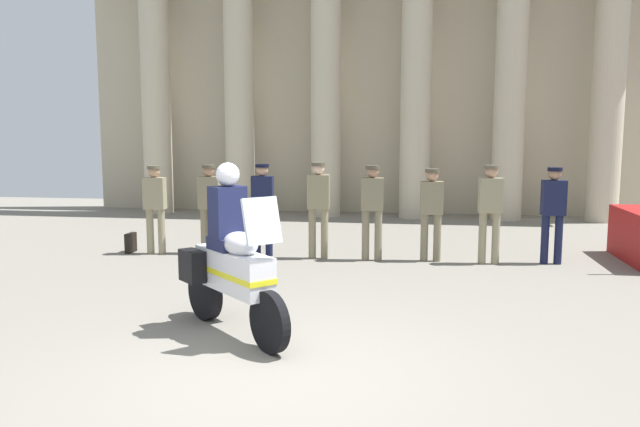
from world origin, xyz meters
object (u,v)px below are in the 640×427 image
(motorcycle_with_rider, at_px, (231,263))
(officer_in_row_5, at_px, (431,207))
(officer_in_row_2, at_px, (263,202))
(officer_in_row_4, at_px, (372,205))
(officer_in_row_6, at_px, (490,206))
(briefcase_on_ground, at_px, (131,243))
(officer_in_row_0, at_px, (155,202))
(officer_in_row_1, at_px, (209,202))
(officer_in_row_7, at_px, (553,207))
(officer_in_row_3, at_px, (318,202))

(motorcycle_with_rider, bearing_deg, officer_in_row_5, 106.93)
(officer_in_row_2, relative_size, motorcycle_with_rider, 0.87)
(officer_in_row_4, bearing_deg, officer_in_row_6, 176.26)
(briefcase_on_ground, bearing_deg, officer_in_row_6, -0.53)
(officer_in_row_0, height_order, motorcycle_with_rider, motorcycle_with_rider)
(officer_in_row_1, relative_size, briefcase_on_ground, 4.53)
(officer_in_row_0, xyz_separation_m, officer_in_row_2, (1.98, 0.12, 0.02))
(officer_in_row_7, bearing_deg, motorcycle_with_rider, 41.69)
(officer_in_row_6, xyz_separation_m, officer_in_row_7, (1.05, 0.15, -0.02))
(officer_in_row_1, distance_m, officer_in_row_5, 3.99)
(motorcycle_with_rider, bearing_deg, officer_in_row_7, 90.34)
(officer_in_row_1, height_order, officer_in_row_5, officer_in_row_1)
(officer_in_row_3, distance_m, officer_in_row_5, 1.95)
(officer_in_row_1, height_order, briefcase_on_ground, officer_in_row_1)
(officer_in_row_3, xyz_separation_m, briefcase_on_ground, (-3.53, 0.04, -0.82))
(officer_in_row_0, distance_m, officer_in_row_2, 1.98)
(officer_in_row_2, bearing_deg, officer_in_row_0, -0.14)
(officer_in_row_2, relative_size, briefcase_on_ground, 4.60)
(officer_in_row_4, xyz_separation_m, officer_in_row_5, (1.01, 0.09, -0.04))
(officer_in_row_1, distance_m, officer_in_row_6, 4.96)
(officer_in_row_2, distance_m, briefcase_on_ground, 2.63)
(officer_in_row_1, height_order, motorcycle_with_rider, motorcycle_with_rider)
(officer_in_row_5, xyz_separation_m, officer_in_row_6, (0.97, -0.09, 0.05))
(officer_in_row_2, bearing_deg, officer_in_row_1, -7.00)
(officer_in_row_4, bearing_deg, briefcase_on_ground, -4.45)
(officer_in_row_7, height_order, briefcase_on_ground, officer_in_row_7)
(briefcase_on_ground, bearing_deg, officer_in_row_4, -0.75)
(officer_in_row_2, height_order, officer_in_row_3, officer_in_row_3)
(officer_in_row_3, bearing_deg, officer_in_row_1, -8.06)
(officer_in_row_2, bearing_deg, officer_in_row_7, 176.68)
(officer_in_row_0, bearing_deg, officer_in_row_1, -173.09)
(motorcycle_with_rider, xyz_separation_m, briefcase_on_ground, (-3.19, 4.27, -0.61))
(officer_in_row_2, height_order, officer_in_row_7, officer_in_row_2)
(officer_in_row_7, bearing_deg, briefcase_on_ground, -2.99)
(officer_in_row_0, height_order, officer_in_row_6, officer_in_row_6)
(officer_in_row_6, bearing_deg, officer_in_row_0, -3.67)
(officer_in_row_7, distance_m, motorcycle_with_rider, 6.13)
(officer_in_row_1, bearing_deg, officer_in_row_6, 174.25)
(motorcycle_with_rider, bearing_deg, officer_in_row_6, 97.23)
(officer_in_row_6, distance_m, briefcase_on_ground, 6.50)
(officer_in_row_5, relative_size, briefcase_on_ground, 4.44)
(officer_in_row_1, xyz_separation_m, briefcase_on_ground, (-1.49, -0.12, -0.78))
(officer_in_row_0, bearing_deg, officer_in_row_6, 176.33)
(officer_in_row_2, relative_size, officer_in_row_3, 0.98)
(officer_in_row_5, height_order, briefcase_on_ground, officer_in_row_5)
(officer_in_row_0, distance_m, officer_in_row_1, 0.98)
(officer_in_row_1, xyz_separation_m, officer_in_row_2, (1.01, -0.06, 0.02))
(officer_in_row_0, distance_m, motorcycle_with_rider, 4.98)
(officer_in_row_1, distance_m, officer_in_row_3, 2.04)
(officer_in_row_1, relative_size, officer_in_row_4, 0.99)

